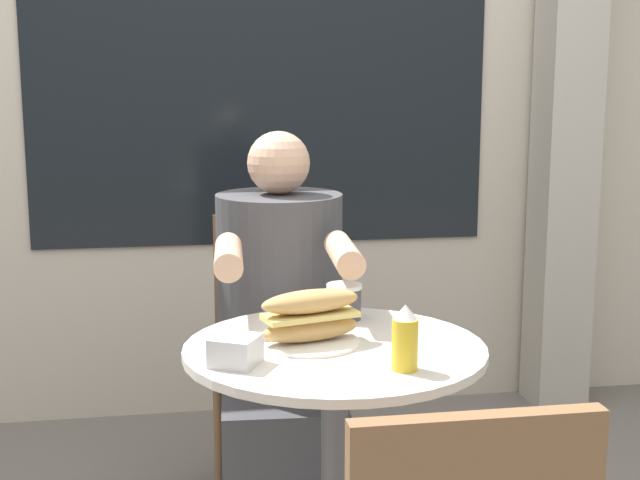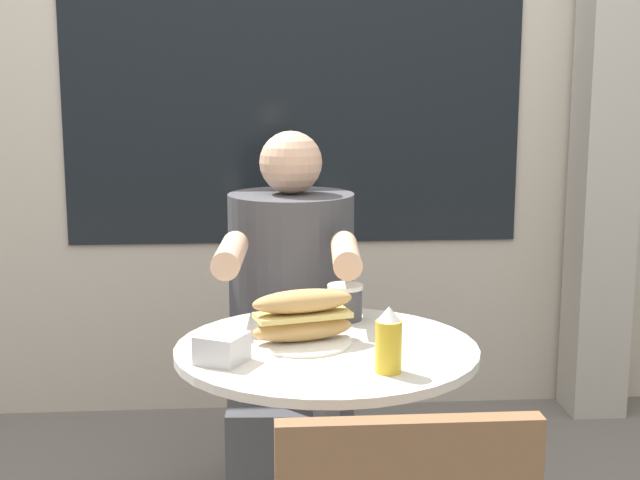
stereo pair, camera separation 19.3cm
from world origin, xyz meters
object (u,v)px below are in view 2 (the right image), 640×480
(sandwich_on_plate, at_px, (303,319))
(condiment_bottle, at_px, (389,341))
(diner_chair, at_px, (290,326))
(seated_diner, at_px, (292,367))
(drink_cup, at_px, (345,302))
(cafe_table, at_px, (326,431))

(sandwich_on_plate, bearing_deg, condiment_bottle, -52.06)
(diner_chair, bearing_deg, condiment_bottle, 102.17)
(seated_diner, height_order, drink_cup, seated_diner)
(diner_chair, height_order, drink_cup, diner_chair)
(cafe_table, height_order, seated_diner, seated_diner)
(cafe_table, height_order, sandwich_on_plate, sandwich_on_plate)
(sandwich_on_plate, relative_size, condiment_bottle, 1.78)
(diner_chair, xyz_separation_m, drink_cup, (0.11, -0.66, 0.24))
(cafe_table, relative_size, condiment_bottle, 5.35)
(sandwich_on_plate, distance_m, condiment_bottle, 0.26)
(seated_diner, distance_m, drink_cup, 0.42)
(cafe_table, relative_size, seated_diner, 0.62)
(sandwich_on_plate, bearing_deg, diner_chair, 89.76)
(cafe_table, bearing_deg, drink_cup, 73.57)
(seated_diner, bearing_deg, sandwich_on_plate, 94.31)
(diner_chair, distance_m, sandwich_on_plate, 0.89)
(seated_diner, distance_m, condiment_bottle, 0.78)
(diner_chair, bearing_deg, cafe_table, 96.87)
(seated_diner, relative_size, drink_cup, 13.37)
(diner_chair, relative_size, drink_cup, 10.04)
(cafe_table, height_order, drink_cup, drink_cup)
(cafe_table, bearing_deg, sandwich_on_plate, 158.34)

